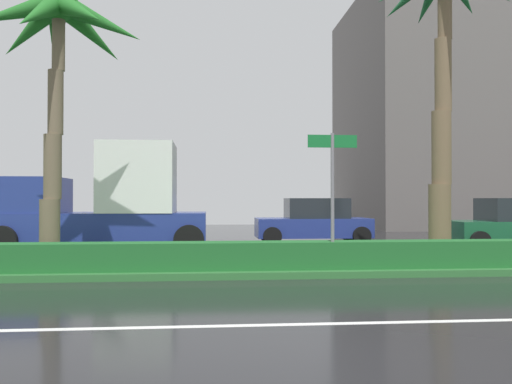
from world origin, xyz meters
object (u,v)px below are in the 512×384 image
palm_tree_centre_left (445,15)px  car_in_traffic_leading (314,222)px  palm_tree_mid_left (58,40)px  box_truck_lead (107,204)px  street_name_sign (332,182)px

palm_tree_centre_left → car_in_traffic_leading: size_ratio=1.92×
palm_tree_mid_left → car_in_traffic_leading: size_ratio=1.56×
car_in_traffic_leading → box_truck_lead: bearing=21.0°
box_truck_lead → street_name_sign: bearing=135.9°
palm_tree_mid_left → palm_tree_centre_left: bearing=2.9°
palm_tree_centre_left → street_name_sign: size_ratio=2.76×
box_truck_lead → car_in_traffic_leading: size_ratio=1.49×
palm_tree_centre_left → car_in_traffic_leading: (-2.25, 6.47, -5.75)m
box_truck_lead → car_in_traffic_leading: 7.76m
box_truck_lead → car_in_traffic_leading: (7.21, 2.77, -0.72)m
palm_tree_mid_left → box_truck_lead: (0.39, 4.19, -3.95)m
palm_tree_mid_left → box_truck_lead: bearing=84.7°
car_in_traffic_leading → street_name_sign: bearing=81.5°
palm_tree_centre_left → box_truck_lead: palm_tree_centre_left is taller
palm_tree_centre_left → box_truck_lead: bearing=158.6°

